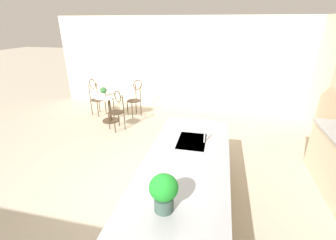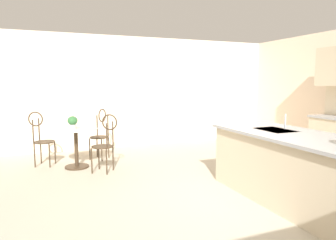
# 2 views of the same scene
# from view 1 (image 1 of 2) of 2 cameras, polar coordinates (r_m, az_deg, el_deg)

# --- Properties ---
(ground_plane) EXTENTS (40.00, 40.00, 0.00)m
(ground_plane) POSITION_cam_1_polar(r_m,az_deg,el_deg) (3.93, -8.24, -17.43)
(ground_plane) COLOR #B2A893
(wall_left_window) EXTENTS (0.12, 7.80, 2.70)m
(wall_left_window) POSITION_cam_1_polar(r_m,az_deg,el_deg) (7.23, 3.25, 13.42)
(wall_left_window) COLOR beige
(wall_left_window) RESTS_ON ground
(kitchen_island) EXTENTS (2.80, 1.06, 0.92)m
(kitchen_island) POSITION_cam_1_polar(r_m,az_deg,el_deg) (3.24, 4.19, -16.79)
(kitchen_island) COLOR beige
(kitchen_island) RESTS_ON ground
(bistro_table) EXTENTS (0.80, 0.80, 0.74)m
(bistro_table) POSITION_cam_1_polar(r_m,az_deg,el_deg) (6.48, -14.12, 3.41)
(bistro_table) COLOR #3D2D1E
(bistro_table) RESTS_ON ground
(chair_near_window) EXTENTS (0.54, 0.54, 1.04)m
(chair_near_window) POSITION_cam_1_polar(r_m,az_deg,el_deg) (6.71, -7.98, 5.68)
(chair_near_window) COLOR #3D2D1E
(chair_near_window) RESTS_ON ground
(chair_by_island) EXTENTS (0.50, 0.52, 1.04)m
(chair_by_island) POSITION_cam_1_polar(r_m,az_deg,el_deg) (7.06, -17.19, 5.74)
(chair_by_island) COLOR #3D2D1E
(chair_by_island) RESTS_ON ground
(chair_toward_desk) EXTENTS (0.53, 0.53, 1.04)m
(chair_toward_desk) POSITION_cam_1_polar(r_m,az_deg,el_deg) (5.83, -12.38, 2.71)
(chair_toward_desk) COLOR #3D2D1E
(chair_toward_desk) RESTS_ON ground
(sink_faucet) EXTENTS (0.02, 0.02, 0.22)m
(sink_faucet) POSITION_cam_1_polar(r_m,az_deg,el_deg) (3.38, 8.93, -3.75)
(sink_faucet) COLOR #B2B5BA
(sink_faucet) RESTS_ON kitchen_island
(potted_plant_on_table) EXTENTS (0.17, 0.17, 0.25)m
(potted_plant_on_table) POSITION_cam_1_polar(r_m,az_deg,el_deg) (6.28, -15.48, 6.80)
(potted_plant_on_table) COLOR beige
(potted_plant_on_table) RESTS_ON bistro_table
(potted_plant_counter_far) EXTENTS (0.26, 0.26, 0.37)m
(potted_plant_counter_far) POSITION_cam_1_polar(r_m,az_deg,el_deg) (2.18, -1.04, -16.93)
(potted_plant_counter_far) COLOR #385147
(potted_plant_counter_far) RESTS_ON kitchen_island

